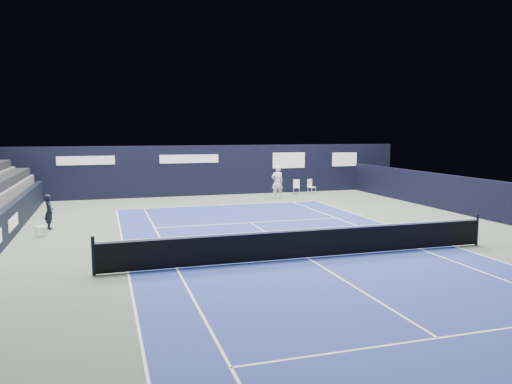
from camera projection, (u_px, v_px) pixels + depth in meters
ground at (286, 245)px, 17.56m from camera, size 48.00×48.00×0.00m
court_surface at (308, 258)px, 15.66m from camera, size 10.97×23.77×0.01m
enclosure_wall_right at (459, 195)px, 24.31m from camera, size 0.30×22.00×1.80m
folding_chair_back_a at (296, 184)px, 31.82m from camera, size 0.52×0.54×0.92m
folding_chair_back_b at (311, 185)px, 31.83m from camera, size 0.54×0.53×0.94m
line_judge_chair at (40, 224)px, 18.89m from camera, size 0.47×0.46×0.81m
line_judge at (49, 212)px, 20.25m from camera, size 0.50×0.61×1.44m
court_markings at (308, 258)px, 15.66m from camera, size 11.03×23.83×0.00m
tennis_net at (308, 242)px, 15.60m from camera, size 12.90×0.10×1.10m
back_sponsor_wall at (205, 170)px, 31.14m from camera, size 26.00×0.63×3.10m
side_barrier_left at (8, 223)px, 18.49m from camera, size 0.33×22.00×1.20m
tennis_player at (277, 182)px, 29.62m from camera, size 0.72×0.85×1.96m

